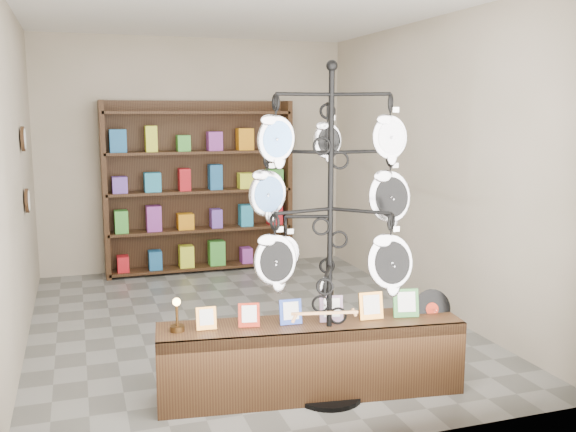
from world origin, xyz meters
The scene contains 6 objects.
ground centered at (0.00, 0.00, 0.00)m, with size 5.00×5.00×0.00m, color slate.
room_envelope centered at (0.00, 0.00, 1.85)m, with size 5.00×5.00×5.00m.
display_tree centered at (0.16, -1.80, 1.39)m, with size 1.28×1.26×2.40m.
front_shelf centered at (0.06, -1.70, 0.27)m, with size 2.25×0.73×0.78m.
back_shelving centered at (0.00, 2.30, 1.03)m, with size 2.42×0.36×2.20m.
wall_clocks centered at (-1.97, 0.80, 1.50)m, with size 0.03×0.24×0.84m.
Camera 1 is at (-1.50, -5.88, 2.05)m, focal length 40.00 mm.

